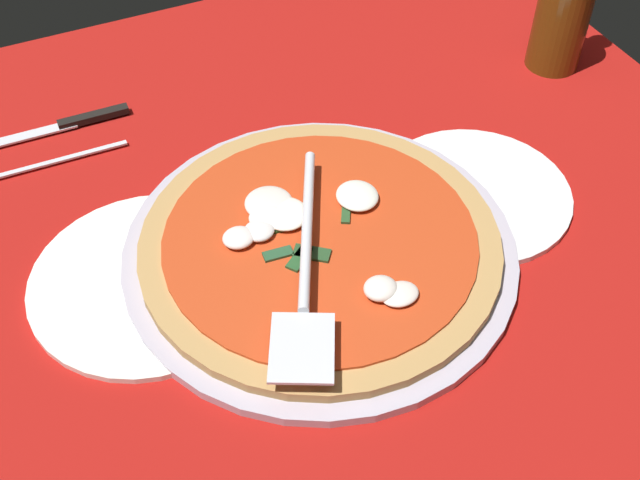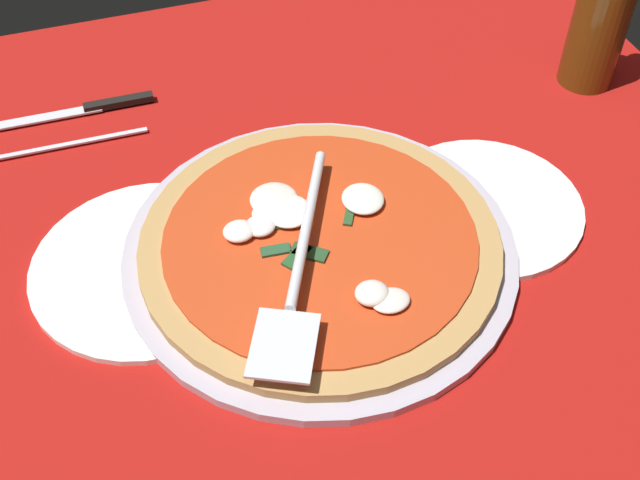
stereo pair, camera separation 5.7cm
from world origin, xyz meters
TOP-DOWN VIEW (x-y plane):
  - ground_plane at (0.00, 0.00)cm, footprint 104.94×104.94cm
  - checker_pattern at (-0.00, -0.00)cm, footprint 104.94×104.94cm
  - pizza_pan at (2.86, 3.03)cm, footprint 38.04×38.04cm
  - dinner_plate_left at (-13.24, 6.58)cm, footprint 22.52×22.52cm
  - dinner_plate_right at (20.86, 3.73)cm, footprint 20.20×20.20cm
  - pizza at (2.78, 3.16)cm, footprint 34.73×34.73cm
  - pizza_server at (-0.52, -1.15)cm, footprint 14.71×25.65cm
  - place_setting_far at (-17.91, 30.07)cm, footprint 21.62×12.82cm
  - beer_bottle at (42.47, 19.98)cm, footprint 6.48×6.48cm

SIDE VIEW (x-z plane):
  - ground_plane at x=0.00cm, z-range -0.80..0.00cm
  - checker_pattern at x=0.00cm, z-range 0.00..0.10cm
  - place_setting_far at x=-17.91cm, z-range -0.24..1.16cm
  - dinner_plate_left at x=-13.24cm, z-range 0.10..1.10cm
  - dinner_plate_right at x=20.86cm, z-range 0.10..1.10cm
  - pizza_pan at x=2.86cm, z-range 0.10..1.45cm
  - pizza at x=2.78cm, z-range 0.83..3.62cm
  - pizza_server at x=-0.52cm, z-range 4.12..5.12cm
  - beer_bottle at x=42.47cm, z-range -2.45..19.67cm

